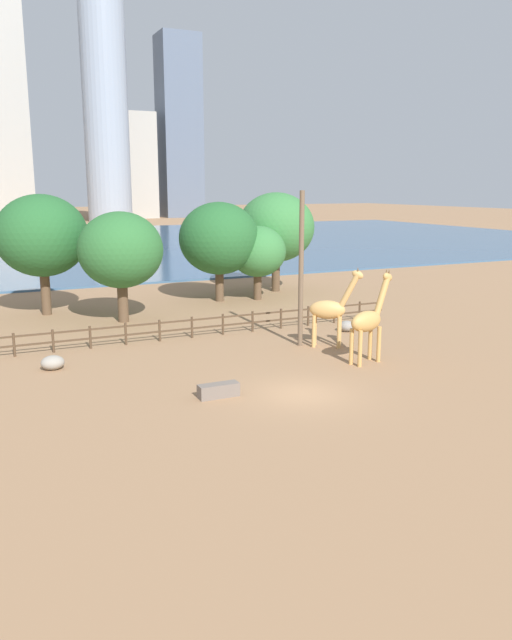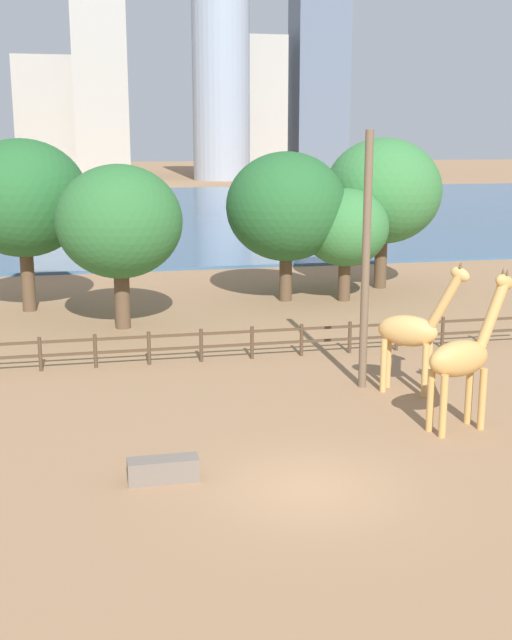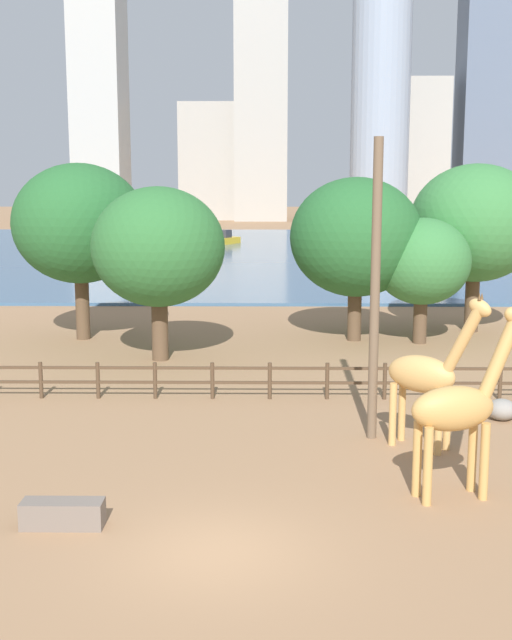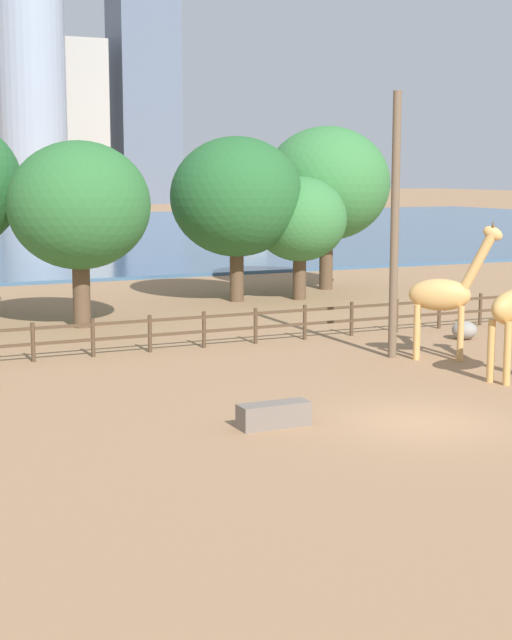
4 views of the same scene
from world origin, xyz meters
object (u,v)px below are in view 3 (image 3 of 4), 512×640
object	(u,v)px
tree_center_broad	(80,224)
tree_left_small	(356,238)
giraffe_companion	(459,407)
tree_right_tall	(158,248)
tree_left_large	(475,224)
giraffe_tall	(427,374)
boulder_near_fence	(502,410)
boat_ferry	(227,239)
feeding_trough	(63,514)
tree_right_small	(422,262)
utility_pole	(375,292)

from	to	relation	value
tree_center_broad	tree_left_small	bearing A→B (deg)	-0.93
giraffe_companion	tree_right_tall	bearing A→B (deg)	106.47
tree_left_large	tree_right_tall	xyz separation A→B (m)	(-15.13, -7.04, -0.70)
giraffe_tall	tree_left_large	xyz separation A→B (m)	(6.04, 18.78, 3.37)
tree_left_small	boulder_near_fence	bearing A→B (deg)	-76.32
tree_left_large	tree_right_tall	distance (m)	16.70
giraffe_companion	tree_left_small	bearing A→B (deg)	76.57
boat_ferry	tree_left_large	bearing A→B (deg)	-137.87
feeding_trough	tree_right_tall	size ratio (longest dim) A/B	0.24
tree_right_small	boat_ferry	distance (m)	64.88
tree_center_broad	boat_ferry	distance (m)	63.09
tree_left_small	feeding_trough	bearing A→B (deg)	-111.90
utility_pole	tree_right_tall	bearing A→B (deg)	125.63
boulder_near_fence	tree_left_small	bearing A→B (deg)	103.68
tree_left_small	tree_right_small	xyz separation A→B (m)	(3.06, -0.65, -1.10)
tree_right_tall	giraffe_tall	bearing A→B (deg)	-52.26
giraffe_companion	tree_right_tall	xyz separation A→B (m)	(-9.14, 15.35, 2.61)
giraffe_tall	tree_center_broad	distance (m)	21.60
utility_pole	boulder_near_fence	distance (m)	6.27
tree_right_small	tree_left_large	bearing A→B (deg)	44.08
giraffe_companion	giraffe_tall	bearing A→B (deg)	76.48
tree_center_broad	tree_right_tall	distance (m)	6.54
tree_left_large	tree_center_broad	distance (m)	19.67
giraffe_companion	boat_ferry	xyz separation A→B (m)	(-9.48, 82.90, -1.43)
giraffe_tall	boat_ferry	world-z (taller)	giraffe_tall
giraffe_companion	tree_center_broad	xyz separation A→B (m)	(-13.54, 20.12, 3.37)
giraffe_tall	utility_pole	distance (m)	2.79
tree_left_large	giraffe_tall	bearing A→B (deg)	-107.82
utility_pole	tree_right_tall	xyz separation A→B (m)	(-7.71, 10.75, 0.45)
feeding_trough	tree_left_large	distance (m)	28.99
boulder_near_fence	tree_left_small	size ratio (longest dim) A/B	0.12
giraffe_companion	utility_pole	bearing A→B (deg)	92.98
giraffe_companion	tree_left_large	size ratio (longest dim) A/B	0.56
tree_right_small	utility_pole	bearing A→B (deg)	-105.94
tree_left_large	boat_ferry	world-z (taller)	tree_left_large
giraffe_tall	tree_left_small	distance (m)	16.54
tree_left_large	boat_ferry	bearing A→B (deg)	104.34
tree_left_small	boat_ferry	distance (m)	63.79
tree_left_small	tree_right_small	bearing A→B (deg)	-11.97
giraffe_tall	tree_right_tall	size ratio (longest dim) A/B	0.62
utility_pole	tree_right_tall	distance (m)	13.24
tree_left_small	utility_pole	bearing A→B (deg)	-94.22
utility_pole	tree_left_small	bearing A→B (deg)	85.78
tree_left_small	boat_ferry	xyz separation A→B (m)	(-9.18, 62.99, -4.18)
tree_center_broad	tree_right_tall	xyz separation A→B (m)	(4.41, -4.77, -0.76)
utility_pole	tree_left_small	xyz separation A→B (m)	(1.13, 15.31, 0.59)
tree_right_small	boat_ferry	xyz separation A→B (m)	(-12.23, 63.64, -3.08)
tree_left_small	tree_right_tall	bearing A→B (deg)	-152.73
giraffe_tall	giraffe_companion	bearing A→B (deg)	-52.36
tree_right_tall	tree_left_small	bearing A→B (deg)	27.27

